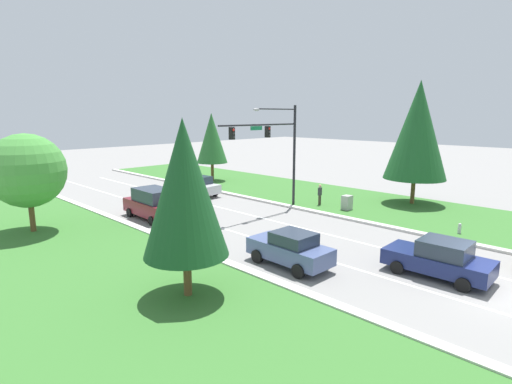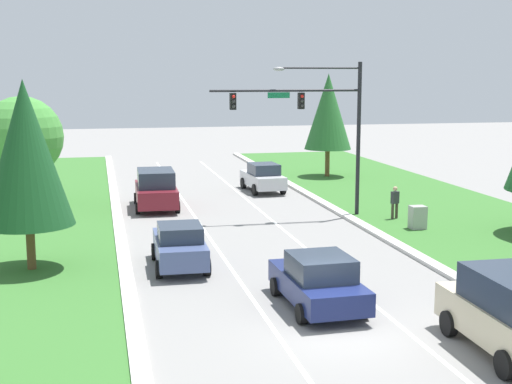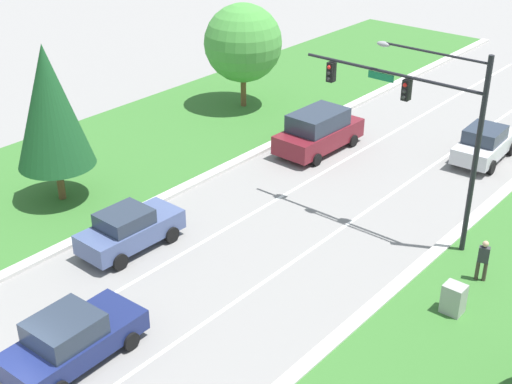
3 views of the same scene
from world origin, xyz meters
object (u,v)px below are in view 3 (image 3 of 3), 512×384
object	(u,v)px
navy_sedan	(72,339)
conifer_mid_left_tree	(50,106)
traffic_signal_mast	(425,112)
slate_blue_sedan	(130,229)
silver_sedan	(485,143)
oak_near_left_tree	(243,43)
utility_cabinet	(453,300)
burgundy_suv	(319,131)
pedestrian	(483,259)

from	to	relation	value
navy_sedan	conifer_mid_left_tree	bearing A→B (deg)	143.55
traffic_signal_mast	navy_sedan	world-z (taller)	traffic_signal_mast
slate_blue_sedan	silver_sedan	bearing A→B (deg)	68.24
oak_near_left_tree	conifer_mid_left_tree	distance (m)	13.95
navy_sedan	utility_cabinet	xyz separation A→B (m)	(7.81, 9.59, -0.25)
navy_sedan	utility_cabinet	distance (m)	12.37
slate_blue_sedan	oak_near_left_tree	size ratio (longest dim) A/B	0.70
silver_sedan	navy_sedan	bearing A→B (deg)	-101.84
burgundy_suv	navy_sedan	xyz separation A→B (m)	(3.53, -17.78, -0.22)
burgundy_suv	navy_sedan	distance (m)	18.13
burgundy_suv	silver_sedan	bearing A→B (deg)	33.10
silver_sedan	slate_blue_sedan	xyz separation A→B (m)	(-7.01, -16.52, -0.04)
silver_sedan	utility_cabinet	bearing A→B (deg)	-73.44
traffic_signal_mast	navy_sedan	size ratio (longest dim) A/B	1.72
silver_sedan	conifer_mid_left_tree	bearing A→B (deg)	-131.24
slate_blue_sedan	navy_sedan	bearing A→B (deg)	-55.11
burgundy_suv	pedestrian	bearing A→B (deg)	-25.64
traffic_signal_mast	slate_blue_sedan	bearing A→B (deg)	-134.14
silver_sedan	burgundy_suv	bearing A→B (deg)	-151.63
utility_cabinet	conifer_mid_left_tree	bearing A→B (deg)	-168.70
pedestrian	oak_near_left_tree	world-z (taller)	oak_near_left_tree
slate_blue_sedan	pedestrian	bearing A→B (deg)	31.05
burgundy_suv	pedestrian	distance (m)	12.64
traffic_signal_mast	burgundy_suv	distance (m)	9.69
utility_cabinet	pedestrian	size ratio (longest dim) A/B	0.68
pedestrian	silver_sedan	bearing A→B (deg)	-84.06
conifer_mid_left_tree	navy_sedan	bearing A→B (deg)	-34.70
traffic_signal_mast	burgundy_suv	xyz separation A→B (m)	(-7.65, 4.29, -4.12)
utility_cabinet	oak_near_left_tree	world-z (taller)	oak_near_left_tree
burgundy_suv	oak_near_left_tree	distance (m)	7.82
navy_sedan	oak_near_left_tree	world-z (taller)	oak_near_left_tree
slate_blue_sedan	oak_near_left_tree	xyz separation A→B (m)	(-6.83, 14.60, 2.94)
silver_sedan	conifer_mid_left_tree	size ratio (longest dim) A/B	0.65
traffic_signal_mast	utility_cabinet	xyz separation A→B (m)	(3.69, -3.90, -4.59)
conifer_mid_left_tree	traffic_signal_mast	bearing A→B (deg)	28.96
pedestrian	conifer_mid_left_tree	distance (m)	18.01
conifer_mid_left_tree	oak_near_left_tree	bearing A→B (deg)	96.10
burgundy_suv	pedestrian	world-z (taller)	burgundy_suv
burgundy_suv	utility_cabinet	bearing A→B (deg)	-34.27
pedestrian	conifer_mid_left_tree	bearing A→B (deg)	1.45
navy_sedan	utility_cabinet	world-z (taller)	navy_sedan
utility_cabinet	pedestrian	distance (m)	2.44
slate_blue_sedan	utility_cabinet	size ratio (longest dim) A/B	3.68
slate_blue_sedan	oak_near_left_tree	bearing A→B (deg)	116.31
traffic_signal_mast	burgundy_suv	world-z (taller)	traffic_signal_mast
utility_cabinet	pedestrian	xyz separation A→B (m)	(-0.09, 2.41, 0.37)
pedestrian	slate_blue_sedan	bearing A→B (deg)	12.22
navy_sedan	slate_blue_sedan	distance (m)	6.59
traffic_signal_mast	conifer_mid_left_tree	world-z (taller)	traffic_signal_mast
navy_sedan	traffic_signal_mast	bearing A→B (deg)	71.27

